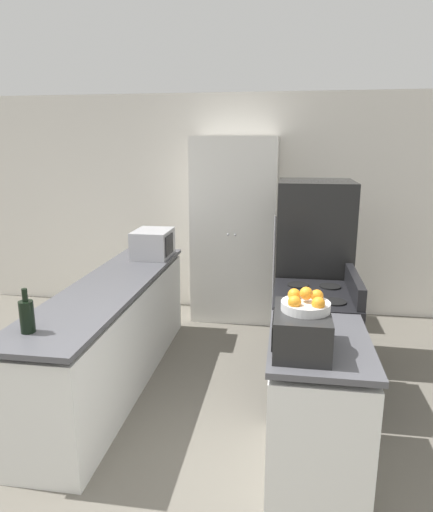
{
  "coord_description": "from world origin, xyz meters",
  "views": [
    {
      "loc": [
        0.6,
        -2.01,
        2.02
      ],
      "look_at": [
        0.0,
        1.9,
        1.05
      ],
      "focal_mm": 32.0,
      "sensor_mm": 36.0,
      "label": 1
    }
  ],
  "objects": [
    {
      "name": "stove",
      "position": [
        0.85,
        1.43,
        0.46
      ],
      "size": [
        0.66,
        0.78,
        1.06
      ],
      "color": "black",
      "rests_on": "ground_plane"
    },
    {
      "name": "microwave",
      "position": [
        -0.73,
        2.39,
        1.03
      ],
      "size": [
        0.36,
        0.46,
        0.28
      ],
      "color": "#B2B2B7",
      "rests_on": "counter_left"
    },
    {
      "name": "counter_left",
      "position": [
        -0.83,
        1.43,
        0.43
      ],
      "size": [
        0.6,
        2.66,
        0.9
      ],
      "color": "silver",
      "rests_on": "ground_plane"
    },
    {
      "name": "wine_bottle",
      "position": [
        -0.94,
        0.4,
        1.0
      ],
      "size": [
        0.09,
        0.09,
        0.28
      ],
      "color": "black",
      "rests_on": "counter_left"
    },
    {
      "name": "counter_right",
      "position": [
        0.83,
        0.56,
        0.43
      ],
      "size": [
        0.6,
        0.92,
        0.9
      ],
      "color": "silver",
      "rests_on": "ground_plane"
    },
    {
      "name": "pantry_cabinet",
      "position": [
        0.02,
        3.16,
        1.05
      ],
      "size": [
        0.95,
        0.57,
        2.11
      ],
      "color": "white",
      "rests_on": "ground_plane"
    },
    {
      "name": "refrigerator",
      "position": [
        0.86,
        2.2,
        0.85
      ],
      "size": [
        0.7,
        0.69,
        1.7
      ],
      "color": "black",
      "rests_on": "ground_plane"
    },
    {
      "name": "wall_back",
      "position": [
        0.0,
        3.48,
        1.3
      ],
      "size": [
        7.0,
        0.06,
        2.6
      ],
      "color": "silver",
      "rests_on": "ground_plane"
    },
    {
      "name": "toaster_oven",
      "position": [
        0.71,
        0.41,
        1.01
      ],
      "size": [
        0.31,
        0.46,
        0.23
      ],
      "color": "black",
      "rests_on": "counter_right"
    },
    {
      "name": "fruit_bowl",
      "position": [
        0.73,
        0.42,
        1.17
      ],
      "size": [
        0.27,
        0.27,
        0.14
      ],
      "color": "silver",
      "rests_on": "toaster_oven"
    }
  ]
}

